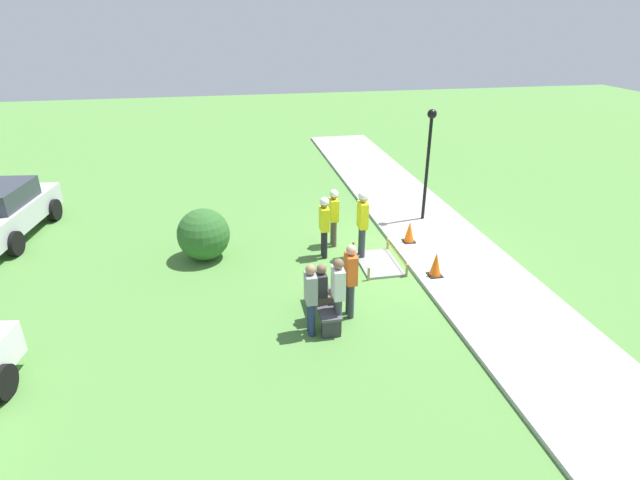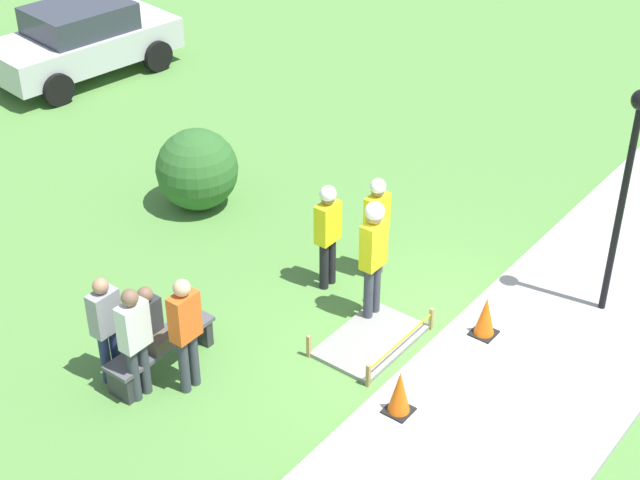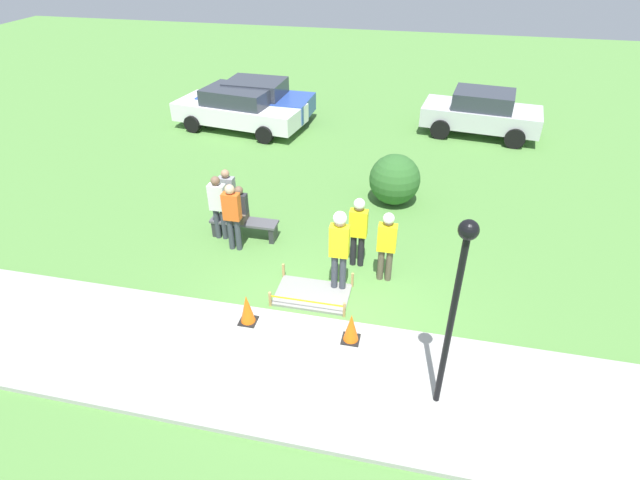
# 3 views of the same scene
# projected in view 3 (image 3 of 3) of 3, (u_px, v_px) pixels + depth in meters

# --- Properties ---
(ground_plane) EXTENTS (60.00, 60.00, 0.00)m
(ground_plane) POSITION_uv_depth(u_px,v_px,m) (324.00, 321.00, 9.96)
(ground_plane) COLOR #51843D
(sidewalk) EXTENTS (28.00, 2.87, 0.10)m
(sidewalk) POSITION_uv_depth(u_px,v_px,m) (307.00, 373.00, 8.76)
(sidewalk) COLOR #9E9E99
(sidewalk) RESTS_ON ground_plane
(wet_concrete_patch) EXTENTS (1.60, 1.05, 0.35)m
(wet_concrete_patch) POSITION_uv_depth(u_px,v_px,m) (312.00, 295.00, 10.60)
(wet_concrete_patch) COLOR gray
(wet_concrete_patch) RESTS_ON ground_plane
(traffic_cone_near_patch) EXTENTS (0.34, 0.34, 0.64)m
(traffic_cone_near_patch) POSITION_uv_depth(u_px,v_px,m) (247.00, 309.00, 9.63)
(traffic_cone_near_patch) COLOR black
(traffic_cone_near_patch) RESTS_ON sidewalk
(traffic_cone_far_patch) EXTENTS (0.34, 0.34, 0.62)m
(traffic_cone_far_patch) POSITION_uv_depth(u_px,v_px,m) (351.00, 328.00, 9.22)
(traffic_cone_far_patch) COLOR black
(traffic_cone_far_patch) RESTS_ON sidewalk
(park_bench) EXTENTS (1.68, 0.44, 0.47)m
(park_bench) POSITION_uv_depth(u_px,v_px,m) (244.00, 225.00, 12.40)
(park_bench) COLOR #2D2D33
(park_bench) RESTS_ON ground_plane
(person_seated_on_bench) EXTENTS (0.36, 0.44, 0.89)m
(person_seated_on_bench) POSITION_uv_depth(u_px,v_px,m) (240.00, 207.00, 12.19)
(person_seated_on_bench) COLOR brown
(person_seated_on_bench) RESTS_ON park_bench
(worker_supervisor) EXTENTS (0.40, 0.25, 1.73)m
(worker_supervisor) POSITION_uv_depth(u_px,v_px,m) (358.00, 227.00, 11.01)
(worker_supervisor) COLOR black
(worker_supervisor) RESTS_ON ground_plane
(worker_assistant) EXTENTS (0.40, 0.28, 1.93)m
(worker_assistant) POSITION_uv_depth(u_px,v_px,m) (339.00, 244.00, 10.16)
(worker_assistant) COLOR #383D47
(worker_assistant) RESTS_ON ground_plane
(worker_trainee) EXTENTS (0.40, 0.24, 1.69)m
(worker_trainee) POSITION_uv_depth(u_px,v_px,m) (387.00, 242.00, 10.57)
(worker_trainee) COLOR brown
(worker_trainee) RESTS_ON ground_plane
(bystander_in_orange_shirt) EXTENTS (0.40, 0.23, 1.73)m
(bystander_in_orange_shirt) POSITION_uv_depth(u_px,v_px,m) (232.00, 214.00, 11.59)
(bystander_in_orange_shirt) COLOR #383D47
(bystander_in_orange_shirt) RESTS_ON ground_plane
(bystander_in_gray_shirt) EXTENTS (0.40, 0.22, 1.69)m
(bystander_in_gray_shirt) POSITION_uv_depth(u_px,v_px,m) (218.00, 204.00, 12.01)
(bystander_in_gray_shirt) COLOR #383D47
(bystander_in_gray_shirt) RESTS_ON ground_plane
(bystander_in_white_shirt) EXTENTS (0.40, 0.22, 1.61)m
(bystander_in_white_shirt) POSITION_uv_depth(u_px,v_px,m) (228.00, 195.00, 12.50)
(bystander_in_white_shirt) COLOR navy
(bystander_in_white_shirt) RESTS_ON ground_plane
(lamppost_near) EXTENTS (0.28, 0.28, 3.44)m
(lamppost_near) POSITION_uv_depth(u_px,v_px,m) (457.00, 291.00, 6.98)
(lamppost_near) COLOR black
(lamppost_near) RESTS_ON sidewalk
(parked_car_white) EXTENTS (5.01, 2.64, 1.54)m
(parked_car_white) POSITION_uv_depth(u_px,v_px,m) (239.00, 108.00, 18.45)
(parked_car_white) COLOR white
(parked_car_white) RESTS_ON ground_plane
(parked_car_blue) EXTENTS (4.29, 2.29, 1.59)m
(parked_car_blue) POSITION_uv_depth(u_px,v_px,m) (257.00, 100.00, 19.13)
(parked_car_blue) COLOR #28479E
(parked_car_blue) RESTS_ON ground_plane
(parked_car_silver) EXTENTS (4.32, 2.49, 1.58)m
(parked_car_silver) POSITION_uv_depth(u_px,v_px,m) (481.00, 112.00, 17.98)
(parked_car_silver) COLOR #BCBCC1
(parked_car_silver) RESTS_ON ground_plane
(shrub_rounded_near) EXTENTS (1.40, 1.40, 1.40)m
(shrub_rounded_near) POSITION_uv_depth(u_px,v_px,m) (395.00, 179.00, 13.70)
(shrub_rounded_near) COLOR #2D6028
(shrub_rounded_near) RESTS_ON ground_plane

